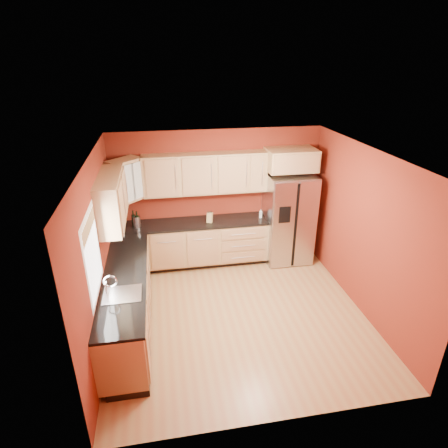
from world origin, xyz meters
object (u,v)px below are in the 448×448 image
Objects in this scene: wine_bottle_a at (134,219)px; soap_dispenser at (261,214)px; refrigerator at (288,218)px; canister_left at (137,222)px; knife_block at (210,218)px.

soap_dispenser is at bearing -0.56° from wine_bottle_a.
canister_left is at bearing 179.46° from refrigerator.
refrigerator is 2.97m from wine_bottle_a.
canister_left is 0.09m from wine_bottle_a.
refrigerator reaches higher than wine_bottle_a.
knife_block is at bearing 179.81° from refrigerator.
canister_left is (-2.91, 0.03, 0.14)m from refrigerator.
wine_bottle_a reaches higher than knife_block.
refrigerator is 0.56m from soap_dispenser.
knife_block is at bearing -177.70° from soap_dispenser.
knife_block reaches higher than soap_dispenser.
soap_dispenser is (2.36, 0.02, -0.02)m from canister_left.
refrigerator reaches higher than canister_left.
knife_block is at bearing -0.95° from canister_left.
knife_block is (-1.56, 0.01, 0.13)m from refrigerator.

